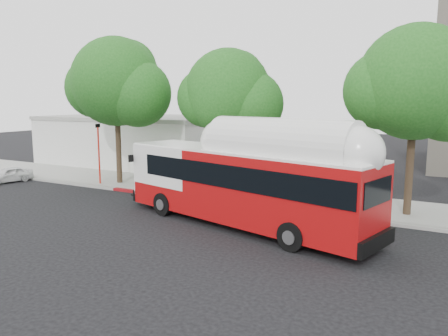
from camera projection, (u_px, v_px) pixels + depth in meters
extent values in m
plane|color=black|center=(187.00, 222.00, 20.52)|extent=(120.00, 120.00, 0.00)
cube|color=gray|center=(246.00, 194.00, 26.17)|extent=(60.00, 5.00, 0.15)
cube|color=gray|center=(226.00, 203.00, 23.90)|extent=(60.00, 0.30, 0.15)
cube|color=maroon|center=(180.00, 197.00, 25.31)|extent=(10.00, 0.32, 0.16)
cylinder|color=#2D2116|center=(118.00, 140.00, 29.05)|extent=(0.36, 0.36, 6.08)
sphere|color=#1A5217|center=(116.00, 82.00, 28.46)|extent=(5.80, 5.80, 5.80)
sphere|color=#1A5217|center=(138.00, 93.00, 28.00)|extent=(4.35, 4.35, 4.35)
cylinder|color=#2D2116|center=(228.00, 150.00, 25.79)|extent=(0.36, 0.36, 5.44)
sphere|color=#1A5217|center=(228.00, 92.00, 25.26)|extent=(5.00, 5.00, 5.00)
sphere|color=#1A5217|center=(251.00, 104.00, 24.90)|extent=(3.75, 3.75, 3.75)
cylinder|color=#2D2116|center=(410.00, 159.00, 20.91)|extent=(0.36, 0.36, 5.76)
sphere|color=#1A5217|center=(415.00, 82.00, 20.35)|extent=(5.40, 5.40, 5.40)
cube|color=silver|center=(141.00, 141.00, 38.94)|extent=(16.00, 10.00, 4.00)
cube|color=gray|center=(140.00, 118.00, 38.62)|extent=(16.20, 10.20, 0.30)
cube|color=#9F0B0C|center=(242.00, 186.00, 19.53)|extent=(12.75, 5.77, 3.01)
cube|color=black|center=(251.00, 173.00, 19.08)|extent=(11.56, 5.51, 0.99)
cube|color=white|center=(242.00, 151.00, 19.29)|extent=(12.72, 5.69, 0.10)
cube|color=white|center=(281.00, 149.00, 17.85)|extent=(6.96, 3.69, 0.57)
cube|color=black|center=(149.00, 193.00, 24.31)|extent=(1.28, 2.02, 0.06)
imported|color=navy|center=(149.00, 184.00, 24.24)|extent=(1.05, 1.88, 0.94)
imported|color=silver|center=(9.00, 175.00, 30.23)|extent=(3.34, 1.93, 1.07)
cylinder|color=red|center=(99.00, 157.00, 28.86)|extent=(0.12, 0.12, 3.90)
cube|color=black|center=(98.00, 126.00, 28.54)|extent=(0.05, 0.39, 0.24)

